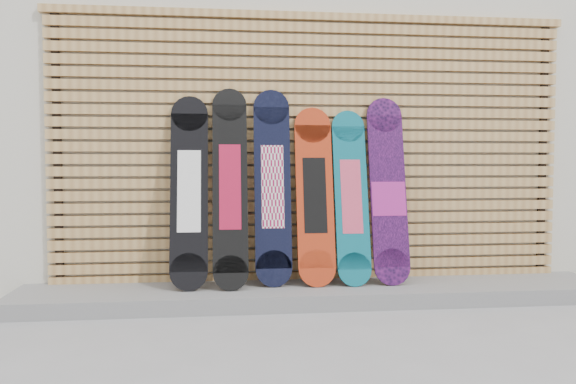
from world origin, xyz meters
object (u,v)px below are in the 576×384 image
Objects in this scene: snowboard_1 at (230,187)px; snowboard_3 at (315,195)px; snowboard_2 at (273,187)px; snowboard_0 at (189,191)px; snowboard_5 at (388,191)px; snowboard_4 at (351,196)px.

snowboard_3 is (0.67, 0.03, -0.07)m from snowboard_1.
snowboard_1 is at bearing -172.03° from snowboard_2.
snowboard_1 reaches higher than snowboard_0.
snowboard_1 is 1.26m from snowboard_5.
snowboard_2 is at bearing 176.84° from snowboard_3.
snowboard_0 is at bearing -179.75° from snowboard_5.
snowboard_1 is at bearing -2.49° from snowboard_0.
snowboard_5 is at bearing 0.93° from snowboard_1.
snowboard_2 is 0.93m from snowboard_5.
snowboard_4 is 0.93× the size of snowboard_5.
snowboard_1 is 1.10× the size of snowboard_3.
snowboard_1 reaches higher than snowboard_5.
snowboard_0 is 0.31m from snowboard_1.
snowboard_2 is at bearing 177.65° from snowboard_4.
snowboard_0 is 0.96× the size of snowboard_1.
snowboard_1 is at bearing -177.57° from snowboard_3.
snowboard_3 is 1.02× the size of snowboard_4.
snowboard_0 is at bearing -179.14° from snowboard_3.
snowboard_5 is (1.26, 0.02, -0.04)m from snowboard_1.
snowboard_4 is at bearing -1.43° from snowboard_3.
snowboard_3 is at bearing 0.86° from snowboard_0.
snowboard_5 is (0.93, -0.03, -0.04)m from snowboard_2.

